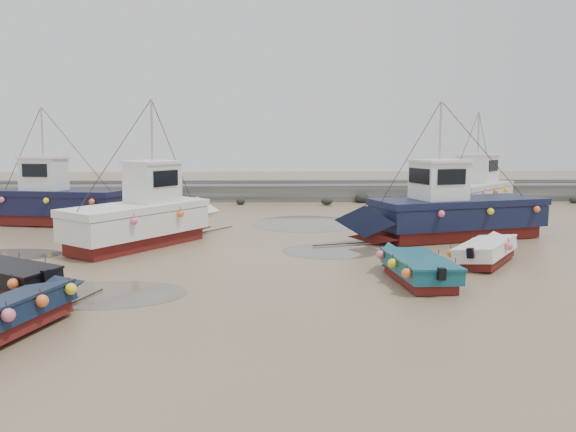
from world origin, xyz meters
name	(u,v)px	position (x,y,z in m)	size (l,w,h in m)	color
ground	(237,268)	(0.00, 0.00, 0.00)	(120.00, 120.00, 0.00)	#957959
seawall	(255,192)	(0.05, 21.99, 0.63)	(60.00, 4.92, 1.50)	slate
puddle_a	(105,294)	(-3.72, -3.34, 0.00)	(4.89, 4.89, 0.01)	#564F44
puddle_b	(331,251)	(3.67, 2.97, 0.00)	(4.01, 4.01, 0.01)	#564F44
puddle_c	(8,255)	(-9.27, 2.58, 0.00)	(4.24, 4.24, 0.01)	#564F44
puddle_d	(305,223)	(3.06, 10.53, 0.00)	(5.85, 5.85, 0.01)	#564F44
dinghy_1	(18,307)	(-4.88, -6.41, 0.55)	(2.77, 5.74, 1.43)	maroon
dinghy_2	(415,263)	(5.91, -1.93, 0.55)	(2.27, 5.76, 1.43)	maroon
dinghy_3	(490,248)	(9.40, 0.67, 0.55)	(4.05, 5.20, 1.43)	maroon
dinghy_4	(4,272)	(-6.89, -2.77, 0.56)	(4.98, 3.55, 1.43)	maroon
cabin_boat_0	(49,200)	(-10.66, 10.49, 1.36)	(9.58, 3.78, 6.22)	maroon
cabin_boat_1	(148,214)	(-4.10, 4.50, 1.35)	(6.46, 8.64, 6.22)	maroon
cabin_boat_2	(446,211)	(9.24, 5.62, 1.31)	(11.11, 5.29, 6.22)	maroon
cabin_boat_3	(476,191)	(14.02, 14.87, 1.35)	(7.69, 8.28, 6.22)	maroon
person	(186,230)	(-3.10, 8.44, 0.00)	(0.59, 0.39, 1.62)	#141B31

